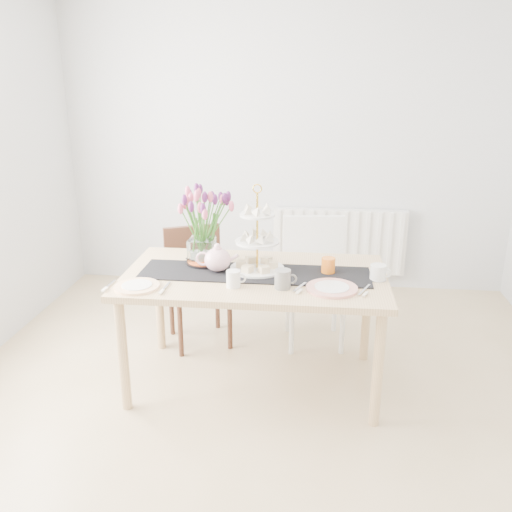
# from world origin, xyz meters

# --- Properties ---
(room_shell) EXTENTS (4.50, 4.50, 4.50)m
(room_shell) POSITION_xyz_m (0.00, 0.00, 1.30)
(room_shell) COLOR tan
(room_shell) RESTS_ON ground
(radiator) EXTENTS (1.20, 0.08, 0.60)m
(radiator) POSITION_xyz_m (0.50, 2.19, 0.45)
(radiator) COLOR white
(radiator) RESTS_ON room_shell
(dining_table) EXTENTS (1.60, 0.90, 0.75)m
(dining_table) POSITION_xyz_m (-0.08, 0.47, 0.67)
(dining_table) COLOR tan
(dining_table) RESTS_ON ground
(chair_brown) EXTENTS (0.56, 0.56, 0.85)m
(chair_brown) POSITION_xyz_m (-0.58, 1.05, 0.49)
(chair_brown) COLOR #3D2116
(chair_brown) RESTS_ON ground
(chair_white) EXTENTS (0.51, 0.51, 0.92)m
(chair_white) POSITION_xyz_m (0.28, 1.15, 0.54)
(chair_white) COLOR white
(chair_white) RESTS_ON ground
(table_runner) EXTENTS (1.40, 0.35, 0.01)m
(table_runner) POSITION_xyz_m (-0.08, 0.47, 0.75)
(table_runner) COLOR black
(table_runner) RESTS_ON dining_table
(tulip_vase) EXTENTS (0.59, 0.59, 0.50)m
(tulip_vase) POSITION_xyz_m (-0.44, 0.64, 1.07)
(tulip_vase) COLOR silver
(tulip_vase) RESTS_ON dining_table
(cake_stand) EXTENTS (0.34, 0.34, 0.49)m
(cake_stand) POSITION_xyz_m (-0.07, 0.52, 0.89)
(cake_stand) COLOR gold
(cake_stand) RESTS_ON dining_table
(teapot) EXTENTS (0.27, 0.22, 0.17)m
(teapot) POSITION_xyz_m (-0.31, 0.47, 0.83)
(teapot) COLOR white
(teapot) RESTS_ON dining_table
(cream_jug) EXTENTS (0.12, 0.12, 0.09)m
(cream_jug) POSITION_xyz_m (0.65, 0.44, 0.80)
(cream_jug) COLOR silver
(cream_jug) RESTS_ON dining_table
(tart_tin) EXTENTS (0.25, 0.25, 0.03)m
(tart_tin) POSITION_xyz_m (-0.42, 0.61, 0.76)
(tart_tin) COLOR black
(tart_tin) RESTS_ON dining_table
(mug_grey) EXTENTS (0.10, 0.10, 0.11)m
(mug_grey) POSITION_xyz_m (0.10, 0.25, 0.80)
(mug_grey) COLOR slate
(mug_grey) RESTS_ON dining_table
(mug_white) EXTENTS (0.10, 0.10, 0.10)m
(mug_white) POSITION_xyz_m (-0.18, 0.24, 0.80)
(mug_white) COLOR white
(mug_white) RESTS_ON dining_table
(mug_orange) EXTENTS (0.11, 0.11, 0.10)m
(mug_orange) POSITION_xyz_m (0.36, 0.52, 0.80)
(mug_orange) COLOR orange
(mug_orange) RESTS_ON dining_table
(plate_left) EXTENTS (0.27, 0.27, 0.01)m
(plate_left) POSITION_xyz_m (-0.73, 0.17, 0.76)
(plate_left) COLOR white
(plate_left) RESTS_ON dining_table
(plate_right) EXTENTS (0.39, 0.39, 0.02)m
(plate_right) POSITION_xyz_m (0.38, 0.27, 0.76)
(plate_right) COLOR silver
(plate_right) RESTS_ON dining_table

